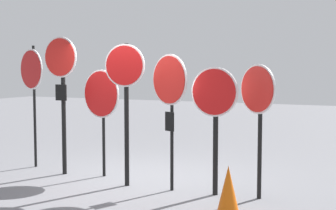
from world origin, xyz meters
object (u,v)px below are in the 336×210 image
Objects in this scene: stop_sign_3 at (125,86)px; stop_sign_5 at (215,106)px; stop_sign_0 at (32,77)px; stop_sign_1 at (61,79)px; traffic_cone_0 at (228,191)px; stop_sign_4 at (170,89)px; stop_sign_6 at (258,101)px; stop_sign_2 at (101,98)px.

stop_sign_5 is (1.58, 0.07, -0.30)m from stop_sign_3.
stop_sign_1 is at bearing 2.27° from stop_sign_0.
stop_sign_1 is 4.10m from traffic_cone_0.
stop_sign_6 is at bearing 29.66° from stop_sign_4.
stop_sign_0 reaches higher than stop_sign_2.
stop_sign_6 reaches higher than stop_sign_5.
stop_sign_2 is at bearing 144.88° from stop_sign_3.
stop_sign_4 is 3.27× the size of traffic_cone_0.
stop_sign_3 is 1.17× the size of stop_sign_6.
stop_sign_5 is 0.69m from stop_sign_6.
stop_sign_6 is at bearing -1.67° from stop_sign_3.
traffic_cone_0 is (4.63, -1.38, -1.53)m from stop_sign_0.
stop_sign_3 is (1.56, -0.28, -0.10)m from stop_sign_1.
stop_sign_1 is at bearing 164.17° from stop_sign_3.
stop_sign_2 is 3.04m from stop_sign_6.
stop_sign_4 is at bearing 9.90° from stop_sign_0.
stop_sign_0 is 1.10× the size of stop_sign_4.
stop_sign_2 is at bearing 15.04° from stop_sign_1.
stop_sign_5 is (0.77, 0.04, -0.25)m from stop_sign_4.
stop_sign_0 is 1.22× the size of stop_sign_5.
stop_sign_4 reaches higher than stop_sign_6.
stop_sign_2 is 2.38m from stop_sign_5.
stop_sign_1 reaches higher than traffic_cone_0.
stop_sign_2 is 0.96× the size of stop_sign_6.
stop_sign_2 is 0.82× the size of stop_sign_3.
stop_sign_4 is at bearing -3.41° from stop_sign_3.
stop_sign_1 is 3.18m from stop_sign_5.
stop_sign_6 reaches higher than traffic_cone_0.
stop_sign_3 reaches higher than stop_sign_4.
stop_sign_0 is at bearing 176.34° from stop_sign_5.
stop_sign_6 is (3.82, -0.12, -0.31)m from stop_sign_1.
stop_sign_2 is 1.65m from stop_sign_4.
stop_sign_6 is (4.79, -0.42, -0.34)m from stop_sign_0.
stop_sign_2 is 0.92m from stop_sign_3.
stop_sign_0 reaches higher than stop_sign_5.
stop_sign_0 is at bearing 161.57° from stop_sign_3.
stop_sign_0 reaches higher than stop_sign_4.
stop_sign_3 reaches higher than stop_sign_6.
stop_sign_1 is 1.59m from stop_sign_3.
stop_sign_2 is at bearing 14.58° from stop_sign_0.
stop_sign_0 is 3.40m from stop_sign_4.
stop_sign_4 is 1.45m from stop_sign_6.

